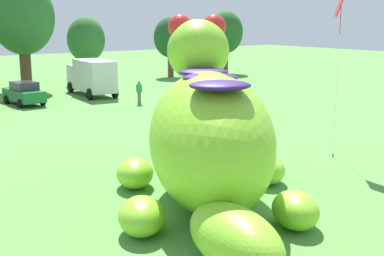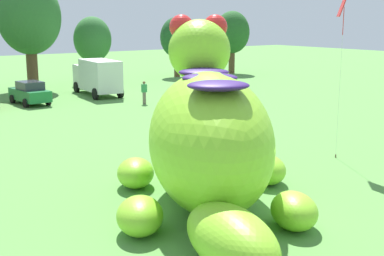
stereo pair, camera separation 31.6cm
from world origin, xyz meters
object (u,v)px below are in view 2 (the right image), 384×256
at_px(spectator_mid_field, 144,93).
at_px(spectator_by_cars, 224,135).
at_px(box_truck, 97,76).
at_px(giant_inflatable_creature, 210,138).
at_px(car_green, 30,93).
at_px(spectator_near_inflatable, 229,145).
at_px(tethered_flying_kite, 344,3).

distance_m(spectator_mid_field, spectator_by_cars, 15.47).
bearing_deg(box_truck, spectator_by_cars, -99.77).
bearing_deg(giant_inflatable_creature, car_green, 84.57).
height_order(spectator_near_inflatable, spectator_mid_field, same).
bearing_deg(spectator_near_inflatable, spectator_mid_field, 71.69).
relative_size(spectator_mid_field, spectator_by_cars, 1.00).
relative_size(car_green, spectator_mid_field, 2.45).
bearing_deg(spectator_mid_field, box_truck, 97.21).
bearing_deg(box_truck, spectator_near_inflatable, -101.59).
bearing_deg(car_green, box_truck, 13.16).
distance_m(spectator_by_cars, tethered_flying_kite, 8.00).
xyz_separation_m(giant_inflatable_creature, spectator_near_inflatable, (3.90, 3.70, -1.50)).
height_order(giant_inflatable_creature, spectator_mid_field, giant_inflatable_creature).
xyz_separation_m(spectator_mid_field, spectator_by_cars, (-4.42, -14.83, 0.00)).
distance_m(giant_inflatable_creature, spectator_near_inflatable, 5.58).
relative_size(giant_inflatable_creature, box_truck, 1.91).
distance_m(box_truck, tethered_flying_kite, 25.35).
distance_m(car_green, box_truck, 6.39).
xyz_separation_m(box_truck, tethered_flying_kite, (0.00, -24.78, 5.34)).
distance_m(car_green, spectator_mid_field, 8.47).
bearing_deg(box_truck, spectator_mid_field, -82.79).
height_order(spectator_by_cars, tethered_flying_kite, tethered_flying_kite).
bearing_deg(spectator_by_cars, spectator_mid_field, 73.40).
height_order(giant_inflatable_creature, spectator_near_inflatable, giant_inflatable_creature).
bearing_deg(spectator_near_inflatable, spectator_by_cars, 57.78).
bearing_deg(giant_inflatable_creature, box_truck, 72.05).
xyz_separation_m(giant_inflatable_creature, spectator_mid_field, (9.35, 20.16, -1.50)).
bearing_deg(spectator_mid_field, spectator_by_cars, -106.60).
relative_size(giant_inflatable_creature, spectator_by_cars, 7.34).
xyz_separation_m(giant_inflatable_creature, car_green, (2.37, 24.96, -1.49)).
xyz_separation_m(box_truck, spectator_mid_field, (0.79, -6.25, -0.75)).
height_order(spectator_near_inflatable, tethered_flying_kite, tethered_flying_kite).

